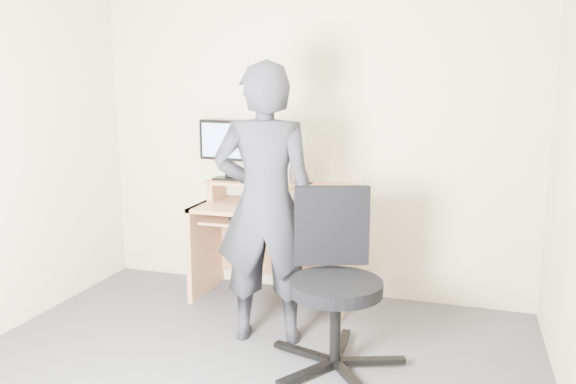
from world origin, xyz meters
The scene contains 12 objects.
back_wall centered at (0.00, 1.75, 1.25)m, with size 3.50×0.02×2.50m, color beige.
desk centered at (-0.20, 1.53, 0.55)m, with size 1.20×0.60×0.91m.
monitor centered at (-0.65, 1.61, 1.20)m, with size 0.50×0.14×0.48m.
external_drive centered at (-0.29, 1.63, 1.01)m, with size 0.07×0.13×0.20m, color black.
travel_mug centered at (-0.10, 1.59, 1.01)m, with size 0.09×0.09×0.20m, color silver.
smartphone centered at (0.01, 1.58, 0.92)m, with size 0.07×0.13×0.01m, color black.
charger centered at (-0.41, 1.53, 0.93)m, with size 0.04×0.04×0.04m, color black.
headphones centered at (-0.29, 1.68, 0.92)m, with size 0.16×0.16×0.02m, color silver.
keyboard centered at (-0.27, 1.36, 0.67)m, with size 0.46×0.18×0.03m, color black.
mouse centered at (0.14, 1.35, 0.77)m, with size 0.10×0.06×0.04m, color black.
office_chair centered at (0.48, 0.59, 0.57)m, with size 0.83×0.79×1.04m.
person centered at (-0.03, 0.79, 0.91)m, with size 0.66×0.43×1.82m, color black.
Camera 1 is at (1.17, -2.52, 1.67)m, focal length 35.00 mm.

